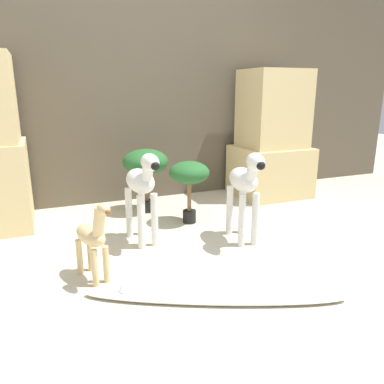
# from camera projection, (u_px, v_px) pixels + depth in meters

# --- Properties ---
(ground_plane) EXTENTS (14.00, 14.00, 0.00)m
(ground_plane) POSITION_uv_depth(u_px,v_px,m) (202.00, 269.00, 2.33)
(ground_plane) COLOR beige
(wall_back) EXTENTS (6.40, 0.08, 2.20)m
(wall_back) POSITION_uv_depth(u_px,v_px,m) (132.00, 87.00, 3.56)
(wall_back) COLOR brown
(wall_back) RESTS_ON ground_plane
(rock_pillar_right) EXTENTS (0.71, 0.62, 1.27)m
(rock_pillar_right) POSITION_uv_depth(u_px,v_px,m) (271.00, 140.00, 3.82)
(rock_pillar_right) COLOR #DBC184
(rock_pillar_right) RESTS_ON ground_plane
(zebra_right) EXTENTS (0.21, 0.48, 0.68)m
(zebra_right) POSITION_uv_depth(u_px,v_px,m) (245.00, 185.00, 2.65)
(zebra_right) COLOR silver
(zebra_right) RESTS_ON ground_plane
(zebra_left) EXTENTS (0.21, 0.48, 0.68)m
(zebra_left) POSITION_uv_depth(u_px,v_px,m) (142.00, 186.00, 2.62)
(zebra_left) COLOR silver
(zebra_left) RESTS_ON ground_plane
(giraffe_figurine) EXTENTS (0.21, 0.37, 0.50)m
(giraffe_figurine) POSITION_uv_depth(u_px,v_px,m) (93.00, 237.00, 2.13)
(giraffe_figurine) COLOR #E0C184
(giraffe_figurine) RESTS_ON ground_plane
(potted_palm_front) EXTENTS (0.33, 0.33, 0.52)m
(potted_palm_front) POSITION_uv_depth(u_px,v_px,m) (189.00, 176.00, 3.04)
(potted_palm_front) COLOR black
(potted_palm_front) RESTS_ON ground_plane
(potted_palm_back) EXTENTS (0.40, 0.40, 0.57)m
(potted_palm_back) POSITION_uv_depth(u_px,v_px,m) (146.00, 165.00, 3.32)
(potted_palm_back) COLOR black
(potted_palm_back) RESTS_ON ground_plane
(surfboard) EXTENTS (1.35, 0.74, 0.09)m
(surfboard) POSITION_uv_depth(u_px,v_px,m) (213.00, 295.00, 1.99)
(surfboard) COLOR silver
(surfboard) RESTS_ON ground_plane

